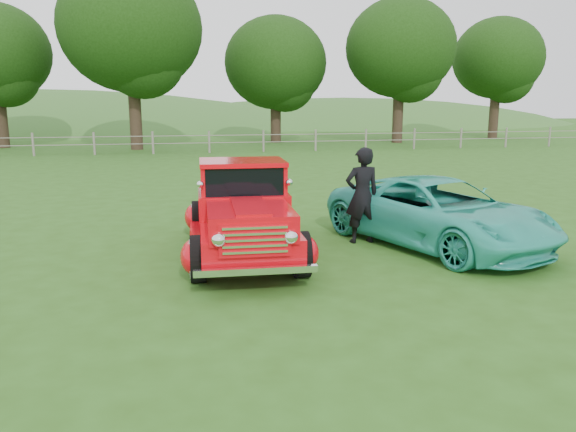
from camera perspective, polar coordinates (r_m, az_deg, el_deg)
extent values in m
plane|color=#294F15|center=(9.69, 1.05, -5.35)|extent=(140.00, 140.00, 0.00)
ellipsoid|color=#2B5720|center=(69.34, -25.03, 4.16)|extent=(84.00, 60.00, 18.00)
ellipsoid|color=#2B5720|center=(74.68, 5.51, 6.51)|extent=(72.00, 52.00, 14.00)
cube|color=slate|center=(31.18, -8.00, 7.38)|extent=(48.00, 0.04, 0.04)
cube|color=slate|center=(31.16, -8.03, 8.11)|extent=(48.00, 0.04, 0.04)
cylinder|color=#312218|center=(38.35, -27.15, 9.15)|extent=(0.70, 0.70, 3.96)
cylinder|color=#312218|center=(34.09, -15.29, 10.59)|extent=(0.70, 0.70, 4.84)
ellipsoid|color=black|center=(34.32, -15.70, 17.95)|extent=(8.00, 8.00, 7.20)
cylinder|color=#312218|center=(38.69, -1.26, 10.27)|extent=(0.70, 0.70, 3.74)
ellipsoid|color=black|center=(38.76, -1.28, 15.30)|extent=(6.80, 6.80, 6.12)
cylinder|color=#312218|center=(39.06, 11.11, 10.55)|extent=(0.70, 0.70, 4.40)
ellipsoid|color=black|center=(39.20, 11.35, 16.40)|extent=(7.20, 7.20, 6.48)
cylinder|color=#312218|center=(45.86, 20.22, 10.06)|extent=(0.70, 0.70, 4.18)
ellipsoid|color=black|center=(45.95, 20.56, 14.79)|extent=(6.60, 6.60, 5.94)
cylinder|color=black|center=(9.00, -9.12, -4.32)|extent=(0.28, 0.77, 0.76)
cylinder|color=black|center=(9.14, 1.36, -3.92)|extent=(0.28, 0.77, 0.76)
cylinder|color=black|center=(12.01, -9.14, -0.27)|extent=(0.28, 0.77, 0.76)
cylinder|color=black|center=(12.12, -1.27, -0.02)|extent=(0.28, 0.77, 0.76)
cube|color=red|center=(10.48, -4.63, -0.79)|extent=(1.78, 4.68, 0.44)
ellipsoid|color=red|center=(8.99, -9.58, -4.09)|extent=(0.45, 0.77, 0.54)
ellipsoid|color=red|center=(9.14, 1.80, -3.66)|extent=(0.45, 0.77, 0.54)
ellipsoid|color=red|center=(12.01, -9.48, -0.09)|extent=(0.45, 0.77, 0.54)
ellipsoid|color=red|center=(12.12, -0.94, 0.18)|extent=(0.45, 0.77, 0.54)
cube|color=red|center=(8.89, -3.89, -0.47)|extent=(1.41, 1.66, 0.42)
cube|color=red|center=(10.30, -4.62, 1.32)|extent=(1.66, 1.43, 0.44)
cube|color=black|center=(10.23, -4.66, 3.91)|extent=(1.50, 1.19, 0.50)
cube|color=red|center=(10.20, -4.69, 5.46)|extent=(1.58, 1.29, 0.08)
cube|color=red|center=(11.74, -5.17, 2.38)|extent=(1.27, 2.00, 0.45)
cube|color=white|center=(8.13, -3.36, -2.49)|extent=(1.07, 0.15, 0.50)
cube|color=white|center=(8.15, -3.25, -5.59)|extent=(1.81, 0.19, 0.10)
cube|color=white|center=(12.88, -5.46, 0.82)|extent=(1.71, 0.18, 0.10)
imported|color=#2DB49E|center=(11.42, 15.02, 0.34)|extent=(3.79, 5.30, 1.34)
imported|color=black|center=(11.34, 7.53, 2.08)|extent=(0.72, 0.49, 1.93)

